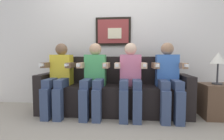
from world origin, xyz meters
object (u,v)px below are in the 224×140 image
object	(u,v)px
person_right_center	(130,76)
person_rightmost	(168,77)
couch	(113,93)
person_left_center	(94,76)
person_leftmost	(59,76)
side_table_right	(216,101)
table_lamp	(218,59)

from	to	relation	value
person_right_center	person_rightmost	distance (m)	0.55
couch	person_left_center	size ratio (longest dim) A/B	2.11
person_right_center	person_rightmost	xyz separation A→B (m)	(0.55, 0.00, 0.00)
person_leftmost	person_rightmost	xyz separation A→B (m)	(1.65, 0.00, 0.00)
person_left_center	side_table_right	xyz separation A→B (m)	(1.80, 0.06, -0.36)
person_leftmost	person_right_center	world-z (taller)	same
person_left_center	couch	bearing A→B (deg)	31.50
person_leftmost	couch	bearing A→B (deg)	11.55
couch	table_lamp	size ratio (longest dim) A/B	5.10
couch	table_lamp	world-z (taller)	table_lamp
person_leftmost	person_right_center	xyz separation A→B (m)	(1.10, 0.00, 0.00)
person_left_center	table_lamp	bearing A→B (deg)	1.71
person_rightmost	side_table_right	size ratio (longest dim) A/B	2.22
person_right_center	side_table_right	xyz separation A→B (m)	(1.25, 0.06, -0.36)
couch	person_leftmost	xyz separation A→B (m)	(-0.83, -0.17, 0.29)
couch	person_rightmost	distance (m)	0.89
person_leftmost	person_left_center	bearing A→B (deg)	0.00
couch	person_rightmost	bearing A→B (deg)	-11.55
table_lamp	person_right_center	bearing A→B (deg)	-177.54
couch	side_table_right	bearing A→B (deg)	-4.02
person_leftmost	table_lamp	xyz separation A→B (m)	(2.35, 0.05, 0.25)
person_left_center	person_right_center	distance (m)	0.55
side_table_right	person_right_center	bearing A→B (deg)	-177.18
person_right_center	table_lamp	distance (m)	1.28
person_leftmost	side_table_right	size ratio (longest dim) A/B	2.22
couch	person_left_center	bearing A→B (deg)	-148.50
couch	person_leftmost	distance (m)	0.89
side_table_right	couch	bearing A→B (deg)	175.98
couch	person_right_center	size ratio (longest dim) A/B	2.11
person_leftmost	table_lamp	distance (m)	2.37
person_right_center	couch	bearing A→B (deg)	148.49
person_leftmost	table_lamp	world-z (taller)	person_leftmost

